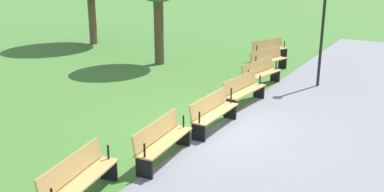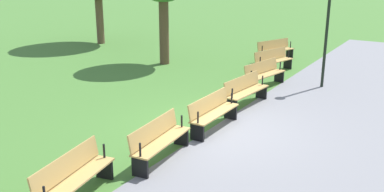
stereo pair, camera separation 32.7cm
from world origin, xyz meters
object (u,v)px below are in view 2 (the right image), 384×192
Objects in this scene: bench_2 at (264,73)px; bench_1 at (273,60)px; bench_6 at (74,176)px; bench_5 at (159,139)px; bench_3 at (245,90)px; lamp_post at (329,9)px; bench_4 at (213,112)px; bench_0 at (275,50)px.

bench_1 is at bearing -155.39° from bench_2.
bench_1 is 1.00× the size of bench_6.
bench_1 and bench_5 have the same top height.
bench_1 is 4.49m from bench_3.
bench_6 is at bearing -13.67° from bench_5.
bench_2 is 1.01× the size of bench_5.
bench_3 is 4.24m from lamp_post.
bench_4 is at bearing -13.53° from lamp_post.
bench_2 is at bearing 177.24° from bench_5.
bench_4 is (2.25, 0.11, 0.00)m from bench_3.
bench_6 is (2.22, -0.32, 0.00)m from bench_5.
bench_2 is at bearing 30.10° from bench_1.
bench_5 is 0.51× the size of lamp_post.
bench_0 is 0.51× the size of lamp_post.
bench_2 is at bearing -58.60° from lamp_post.
bench_6 is (6.71, -0.32, 0.00)m from bench_3.
bench_3 is at bearing 27.37° from bench_1.
bench_1 is 2.25m from bench_2.
bench_2 is (2.18, 0.53, 0.00)m from bench_1.
lamp_post is at bearing 65.06° from bench_0.
bench_3 is (2.22, 0.32, 0.00)m from bench_2.
lamp_post is at bearing 161.89° from bench_3.
bench_5 is (11.02, 1.58, 0.00)m from bench_0.
bench_4 is (4.47, 0.43, 0.00)m from bench_2.
bench_4 is at bearing 24.64° from bench_1.
bench_5 is (8.90, 0.85, 0.00)m from bench_1.
bench_3 is 6.72m from bench_6.
bench_1 is 0.51× the size of lamp_post.
bench_3 is at bearing -177.27° from bench_4.
lamp_post is at bearing 132.38° from bench_2.
bench_3 is at bearing 166.30° from bench_6.
bench_1 is 1.00× the size of bench_2.
bench_0 is 2.25m from bench_1.
bench_1 is 1.01× the size of bench_5.
bench_6 is 10.41m from lamp_post.
bench_0 is at bearing -152.66° from bench_2.
lamp_post reaches higher than bench_3.
bench_4 is at bearing 163.57° from bench_6.
bench_5 and bench_6 have the same top height.
lamp_post reaches higher than bench_2.
bench_3 is 0.99× the size of bench_6.
bench_3 is 4.49m from bench_5.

